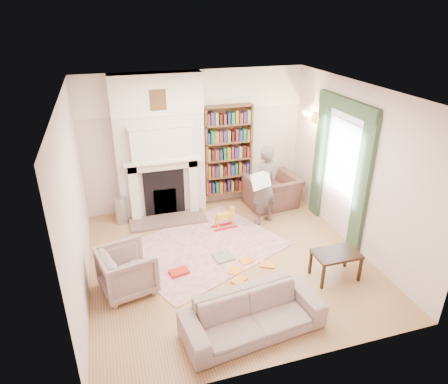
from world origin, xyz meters
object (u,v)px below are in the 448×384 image
object	(u,v)px
bookcase	(228,150)
paraffin_heater	(121,210)
sofa	(253,315)
coffee_table	(335,265)
rocking_horse	(224,218)
armchair_left	(127,271)
man_reading	(264,186)
armchair_reading	(272,191)

from	to	relation	value
bookcase	paraffin_heater	distance (m)	2.46
paraffin_heater	sofa	bearing A→B (deg)	-67.41
sofa	coffee_table	bearing A→B (deg)	16.45
paraffin_heater	rocking_horse	size ratio (longest dim) A/B	1.14
armchair_left	man_reading	world-z (taller)	man_reading
armchair_reading	man_reading	world-z (taller)	man_reading
coffee_table	man_reading	bearing A→B (deg)	101.99
armchair_left	armchair_reading	bearing A→B (deg)	-71.94
armchair_left	paraffin_heater	xyz separation A→B (m)	(0.04, 2.14, -0.07)
man_reading	armchair_left	bearing A→B (deg)	3.80
bookcase	paraffin_heater	size ratio (longest dim) A/B	3.36
bookcase	paraffin_heater	world-z (taller)	bookcase
paraffin_heater	rocking_horse	distance (m)	2.03
bookcase	armchair_left	size ratio (longest dim) A/B	2.43
rocking_horse	bookcase	bearing A→B (deg)	64.26
sofa	man_reading	xyz separation A→B (m)	(1.21, 2.68, 0.52)
bookcase	armchair_reading	distance (m)	1.27
armchair_reading	sofa	bearing A→B (deg)	56.69
bookcase	armchair_left	xyz separation A→B (m)	(-2.31, -2.43, -0.83)
bookcase	armchair_left	bearing A→B (deg)	-133.56
armchair_reading	bookcase	bearing A→B (deg)	-36.33
coffee_table	armchair_left	bearing A→B (deg)	168.75
man_reading	paraffin_heater	bearing A→B (deg)	-39.31
man_reading	rocking_horse	world-z (taller)	man_reading
sofa	rocking_horse	world-z (taller)	sofa
sofa	coffee_table	xyz separation A→B (m)	(1.63, 0.71, -0.04)
armchair_left	coffee_table	xyz separation A→B (m)	(3.11, -0.62, -0.12)
man_reading	paraffin_heater	world-z (taller)	man_reading
bookcase	sofa	size ratio (longest dim) A/B	1.00
coffee_table	rocking_horse	size ratio (longest dim) A/B	1.45
armchair_left	sofa	distance (m)	1.99
armchair_left	coffee_table	size ratio (longest dim) A/B	1.09
sofa	man_reading	bearing A→B (deg)	58.60
armchair_reading	paraffin_heater	bearing A→B (deg)	-9.80
sofa	paraffin_heater	xyz separation A→B (m)	(-1.44, 3.46, 0.01)
bookcase	rocking_horse	xyz separation A→B (m)	(-0.41, -1.09, -0.96)
rocking_horse	armchair_left	bearing A→B (deg)	-149.85
coffee_table	paraffin_heater	xyz separation A→B (m)	(-3.07, 2.75, 0.05)
coffee_table	paraffin_heater	world-z (taller)	paraffin_heater
man_reading	bookcase	bearing A→B (deg)	-93.36
armchair_reading	rocking_horse	distance (m)	1.39
bookcase	coffee_table	xyz separation A→B (m)	(0.80, -3.05, -0.95)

